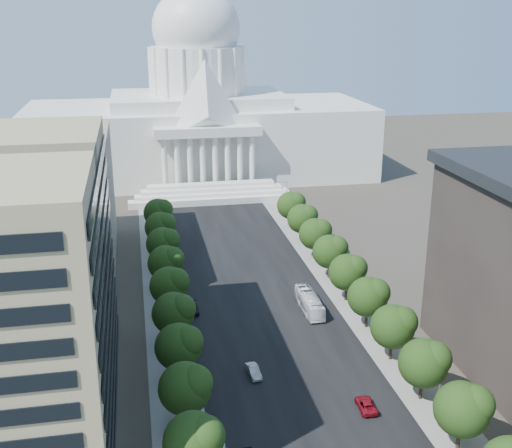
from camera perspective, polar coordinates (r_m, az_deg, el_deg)
road_asphalt at (r=146.33m, az=-1.00°, el=-4.38°), size 30.00×260.00×0.01m
sidewalk_left at (r=144.58m, az=-8.46°, el=-4.88°), size 8.00×260.00×0.02m
sidewalk_right at (r=150.47m, az=6.16°, el=-3.82°), size 8.00×260.00×0.02m
capitol at (r=231.86m, az=-5.11°, el=9.27°), size 120.00×56.00×73.00m
office_block_left_far at (r=150.99m, az=-19.97°, el=1.26°), size 38.00×52.00×30.00m
tree_l_b at (r=83.75m, az=-5.37°, el=-18.60°), size 7.79×7.60×9.97m
tree_l_c at (r=93.58m, az=-6.13°, el=-14.21°), size 7.79×7.60×9.97m
tree_l_d at (r=103.88m, az=-6.72°, el=-10.67°), size 7.79×7.60×9.97m
tree_l_e at (r=114.50m, az=-7.19°, el=-7.78°), size 7.79×7.60×9.97m
tree_l_f at (r=125.38m, az=-7.58°, el=-5.38°), size 7.79×7.60×9.97m
tree_l_g at (r=136.44m, az=-7.90°, el=-3.37°), size 7.79×7.60×9.97m
tree_l_h at (r=147.65m, az=-8.17°, el=-1.67°), size 7.79×7.60×9.97m
tree_l_i at (r=158.97m, az=-8.40°, el=-0.20°), size 7.79×7.60×9.97m
tree_l_j at (r=170.39m, az=-8.61°, el=1.07°), size 7.79×7.60×9.97m
tree_r_b at (r=93.19m, az=18.10°, el=-15.29°), size 7.79×7.60×9.97m
tree_r_c at (r=102.12m, az=14.88°, el=-11.77°), size 7.79×7.60×9.97m
tree_r_d at (r=111.63m, az=12.25°, el=-8.81°), size 7.79×7.60×9.97m
tree_r_e at (r=121.58m, az=10.08°, el=-6.31°), size 7.79×7.60×9.97m
tree_r_f at (r=131.87m, az=8.26°, el=-4.18°), size 7.79×7.60×9.97m
tree_r_g at (r=142.43m, az=6.71°, el=-2.37°), size 7.79×7.60×9.97m
tree_r_h at (r=153.20m, az=5.39°, el=-0.80°), size 7.79×7.60×9.97m
tree_r_i at (r=164.14m, az=4.24°, el=0.56°), size 7.79×7.60×9.97m
tree_r_j at (r=175.22m, az=3.23°, el=1.74°), size 7.79×7.60×9.97m
streetlight_b at (r=102.46m, az=15.85°, el=-12.16°), size 2.61×0.44×9.00m
streetlight_c at (r=122.54m, az=10.72°, el=-6.47°), size 2.61×0.44×9.00m
streetlight_d at (r=144.17m, az=7.16°, el=-2.39°), size 2.61×0.44×9.00m
streetlight_e at (r=166.75m, az=4.56°, el=0.61°), size 2.61×0.44×9.00m
streetlight_f at (r=189.93m, az=2.58°, el=2.88°), size 2.61×0.44×9.00m
car_silver at (r=107.43m, az=-0.22°, el=-12.96°), size 2.18×4.97×1.59m
car_red at (r=101.02m, az=9.75°, el=-15.56°), size 2.66×5.38×1.47m
car_dark_b at (r=128.37m, az=-5.61°, el=-7.53°), size 2.10×5.11×1.48m
city_bus at (r=128.52m, az=4.78°, el=-6.96°), size 2.98×12.66×3.53m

